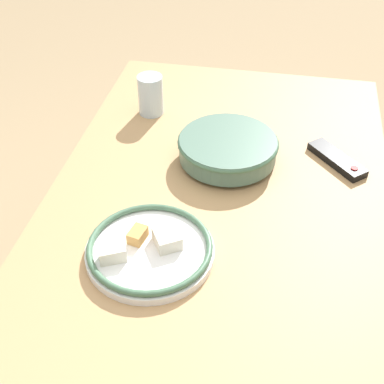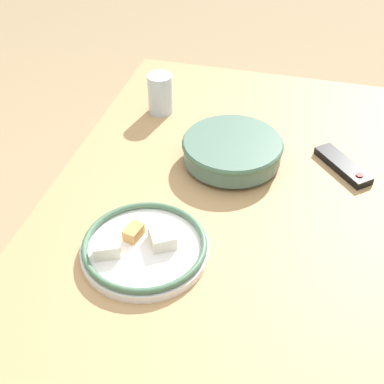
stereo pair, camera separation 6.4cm
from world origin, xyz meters
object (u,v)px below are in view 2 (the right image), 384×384
Objects in this scene: food_plate at (145,247)px; tv_remote at (343,165)px; noodle_bowl at (231,149)px; drinking_glass at (160,94)px.

tv_remote is at bearing 136.07° from food_plate.
noodle_bowl is 0.32m from drinking_glass.
noodle_bowl is at bearing 52.04° from drinking_glass.
food_plate reaches higher than tv_remote.
food_plate is 0.57m from tv_remote.
drinking_glass is (-0.15, -0.53, 0.05)m from tv_remote.
tv_remote is 1.40× the size of drinking_glass.
food_plate is (0.36, -0.11, -0.02)m from noodle_bowl.
noodle_bowl is 0.29m from tv_remote.
drinking_glass is (-0.19, -0.25, 0.02)m from noodle_bowl.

